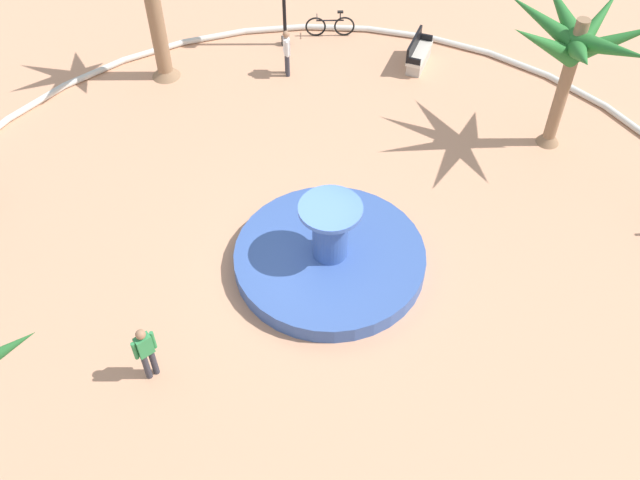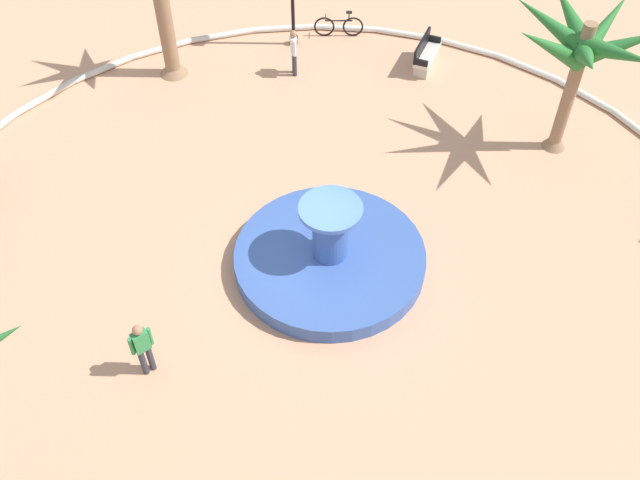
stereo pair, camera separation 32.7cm
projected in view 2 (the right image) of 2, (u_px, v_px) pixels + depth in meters
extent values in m
plane|color=tan|center=(316.00, 268.00, 17.98)|extent=(80.00, 80.00, 0.00)
torus|color=silver|center=(316.00, 265.00, 17.91)|extent=(22.38, 22.38, 0.20)
cylinder|color=#38569E|center=(330.00, 259.00, 17.88)|extent=(4.78, 4.78, 0.45)
cylinder|color=teal|center=(330.00, 260.00, 17.91)|extent=(4.20, 4.20, 0.34)
cylinder|color=#38569E|center=(330.00, 233.00, 17.17)|extent=(0.86, 0.86, 1.47)
cylinder|color=#3D5FAD|center=(331.00, 209.00, 16.59)|extent=(1.53, 1.53, 0.12)
cylinder|color=#8E6B4C|center=(163.00, 12.00, 21.97)|extent=(0.49, 0.49, 4.47)
cone|color=#8E6B4C|center=(173.00, 67.00, 23.44)|extent=(0.93, 0.93, 0.50)
cylinder|color=#8E6B4C|center=(571.00, 90.00, 19.64)|extent=(0.36, 0.36, 4.04)
cone|color=#8E6B4C|center=(555.00, 140.00, 20.95)|extent=(0.69, 0.69, 0.50)
cone|color=#28702D|center=(550.00, 23.00, 18.85)|extent=(2.32, 0.73, 1.28)
cone|color=#28702D|center=(551.00, 47.00, 18.43)|extent=(1.95, 1.95, 1.60)
cone|color=#28702D|center=(588.00, 60.00, 17.77)|extent=(1.31, 2.33, 1.33)
cone|color=#28702D|center=(620.00, 54.00, 17.77)|extent=(2.32, 1.46, 1.16)
cone|color=#28702D|center=(626.00, 44.00, 18.41)|extent=(2.27, 1.46, 1.49)
cone|color=#28702D|center=(604.00, 27.00, 19.01)|extent=(0.92, 2.29, 1.53)
cone|color=#28702D|center=(569.00, 13.00, 19.08)|extent=(2.03, 2.00, 1.16)
cube|color=beige|center=(427.00, 55.00, 23.56)|extent=(0.79, 1.67, 0.12)
cube|color=black|center=(422.00, 45.00, 23.39)|extent=(0.38, 1.59, 0.50)
cube|color=#B6ADA0|center=(426.00, 61.00, 23.75)|extent=(0.73, 1.53, 0.39)
cube|color=black|center=(434.00, 39.00, 23.92)|extent=(0.46, 0.16, 0.24)
cube|color=black|center=(421.00, 63.00, 22.99)|extent=(0.46, 0.16, 0.24)
cylinder|color=black|center=(294.00, 40.00, 24.70)|extent=(0.28, 0.28, 0.30)
torus|color=black|center=(324.00, 27.00, 24.88)|extent=(0.64, 0.44, 0.72)
torus|color=black|center=(353.00, 27.00, 24.88)|extent=(0.64, 0.44, 0.72)
cylinder|color=black|center=(339.00, 21.00, 24.71)|extent=(0.82, 0.56, 0.05)
cylinder|color=black|center=(349.00, 17.00, 24.60)|extent=(0.04, 0.04, 0.30)
cube|color=black|center=(349.00, 12.00, 24.47)|extent=(0.22, 0.19, 0.06)
cylinder|color=black|center=(326.00, 17.00, 24.61)|extent=(0.27, 0.38, 0.03)
cylinder|color=#33333D|center=(294.00, 62.00, 23.37)|extent=(0.14, 0.14, 0.80)
cylinder|color=#33333D|center=(295.00, 65.00, 23.25)|extent=(0.14, 0.14, 0.80)
cube|color=white|center=(294.00, 45.00, 22.81)|extent=(0.37, 0.39, 0.56)
sphere|color=#9E7051|center=(294.00, 34.00, 22.51)|extent=(0.22, 0.22, 0.22)
cylinder|color=white|center=(293.00, 41.00, 22.96)|extent=(0.09, 0.09, 0.53)
cylinder|color=white|center=(295.00, 49.00, 22.66)|extent=(0.09, 0.09, 0.53)
cylinder|color=#33333D|center=(143.00, 362.00, 15.62)|extent=(0.14, 0.14, 0.85)
cylinder|color=#33333D|center=(150.00, 357.00, 15.69)|extent=(0.14, 0.14, 0.85)
cube|color=#338C4C|center=(141.00, 341.00, 15.13)|extent=(0.30, 0.39, 0.56)
sphere|color=#9E7051|center=(137.00, 330.00, 14.84)|extent=(0.22, 0.22, 0.22)
cylinder|color=#338C4C|center=(131.00, 346.00, 15.04)|extent=(0.09, 0.09, 0.53)
cylinder|color=#338C4C|center=(150.00, 336.00, 15.22)|extent=(0.09, 0.09, 0.53)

